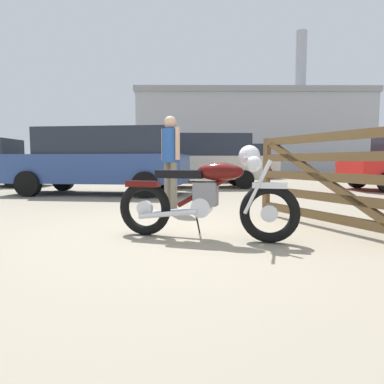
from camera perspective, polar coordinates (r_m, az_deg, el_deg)
ground_plane at (r=4.18m, az=0.43°, el=-6.81°), size 80.00×80.00×0.00m
vintage_motorcycle at (r=3.76m, az=2.95°, el=-0.59°), size 2.05×0.72×1.07m
timber_gate at (r=4.54m, az=23.89°, el=2.65°), size 1.26×2.32×1.60m
bystander at (r=5.88m, az=-3.70°, el=6.64°), size 0.35×0.34×1.66m
red_hatchback_near at (r=14.75m, az=0.63°, el=5.38°), size 3.98×1.99×1.78m
dark_sedan_left at (r=17.75m, az=8.31°, el=5.29°), size 4.12×2.30×1.78m
blue_hatchback_right at (r=11.41m, az=2.64°, el=5.43°), size 4.04×2.11×1.78m
white_estate_far at (r=9.29m, az=-14.99°, el=5.46°), size 4.82×2.24×1.74m
industrial_building at (r=34.74m, az=9.47°, el=9.82°), size 21.74×11.61×13.73m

